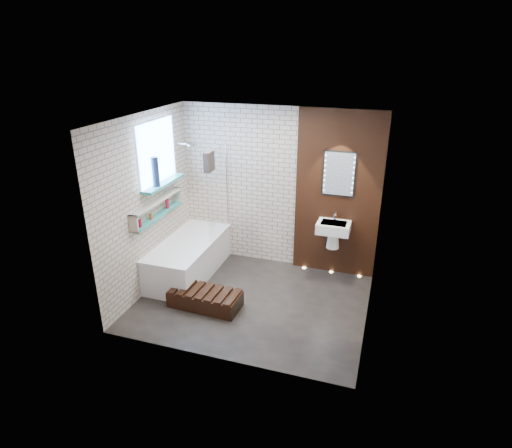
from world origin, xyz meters
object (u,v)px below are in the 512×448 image
(bath_screen, at_px, (218,192))
(washbasin, at_px, (333,231))
(led_mirror, at_px, (339,174))
(bathtub, at_px, (189,257))
(walnut_step, at_px, (205,299))

(bath_screen, relative_size, washbasin, 2.41)
(washbasin, relative_size, led_mirror, 0.83)
(bath_screen, bearing_deg, led_mirror, 10.66)
(washbasin, bearing_deg, led_mirror, 90.00)
(bathtub, bearing_deg, walnut_step, -51.27)
(washbasin, distance_m, led_mirror, 0.88)
(walnut_step, bearing_deg, bath_screen, 102.49)
(bathtub, height_order, bath_screen, bath_screen)
(bathtub, xyz_separation_m, walnut_step, (0.62, -0.78, -0.18))
(led_mirror, bearing_deg, bathtub, -160.22)
(walnut_step, bearing_deg, led_mirror, 45.22)
(washbasin, height_order, led_mirror, led_mirror)
(bath_screen, bearing_deg, bathtub, -128.90)
(led_mirror, distance_m, walnut_step, 2.68)
(bathtub, bearing_deg, washbasin, 16.01)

